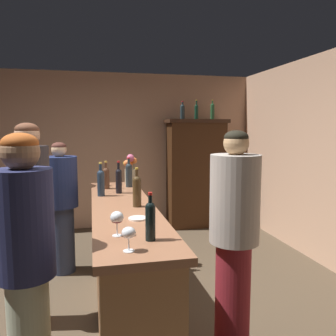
% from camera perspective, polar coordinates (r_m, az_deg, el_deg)
% --- Properties ---
extents(floor, '(7.90, 7.90, 0.00)m').
position_cam_1_polar(floor, '(3.25, -12.46, -24.81)').
color(floor, '#493B2B').
rests_on(floor, ground).
extents(wall_back, '(5.69, 0.12, 2.61)m').
position_cam_1_polar(wall_back, '(5.89, -12.95, 2.74)').
color(wall_back, tan).
rests_on(wall_back, ground).
extents(bar_counter, '(0.54, 2.61, 1.02)m').
position_cam_1_polar(bar_counter, '(3.17, -7.36, -15.17)').
color(bar_counter, '#976941').
rests_on(bar_counter, ground).
extents(display_cabinet, '(1.03, 0.48, 1.84)m').
position_cam_1_polar(display_cabinet, '(5.87, 4.71, -0.57)').
color(display_cabinet, '#381F0F').
rests_on(display_cabinet, ground).
extents(wine_bottle_merlot, '(0.08, 0.08, 0.34)m').
position_cam_1_polar(wine_bottle_merlot, '(3.92, -6.56, -0.95)').
color(wine_bottle_merlot, '#252D31').
rests_on(wine_bottle_merlot, bar_counter).
extents(wine_bottle_malbec, '(0.07, 0.07, 0.34)m').
position_cam_1_polar(wine_bottle_malbec, '(2.93, -5.21, -3.61)').
color(wine_bottle_malbec, '#402E19').
rests_on(wine_bottle_malbec, bar_counter).
extents(wine_bottle_syrah, '(0.06, 0.06, 0.29)m').
position_cam_1_polar(wine_bottle_syrah, '(2.06, -2.97, -8.51)').
color(wine_bottle_syrah, black).
rests_on(wine_bottle_syrah, bar_counter).
extents(wine_bottle_riesling, '(0.08, 0.08, 0.31)m').
position_cam_1_polar(wine_bottle_riesling, '(3.84, -10.32, -1.47)').
color(wine_bottle_riesling, '#4B2E1F').
rests_on(wine_bottle_riesling, bar_counter).
extents(wine_bottle_pinot, '(0.06, 0.06, 0.34)m').
position_cam_1_polar(wine_bottle_pinot, '(3.56, -8.23, -1.89)').
color(wine_bottle_pinot, black).
rests_on(wine_bottle_pinot, bar_counter).
extents(wine_bottle_chardonnay, '(0.07, 0.07, 0.34)m').
position_cam_1_polar(wine_bottle_chardonnay, '(3.44, -11.16, -2.18)').
color(wine_bottle_chardonnay, '#1F2D3D').
rests_on(wine_bottle_chardonnay, bar_counter).
extents(wine_glass_front, '(0.08, 0.08, 0.14)m').
position_cam_1_polar(wine_glass_front, '(4.04, -10.94, -1.48)').
color(wine_glass_front, white).
rests_on(wine_glass_front, bar_counter).
extents(wine_glass_mid, '(0.08, 0.08, 0.14)m').
position_cam_1_polar(wine_glass_mid, '(1.90, -6.59, -10.83)').
color(wine_glass_mid, white).
rests_on(wine_glass_mid, bar_counter).
extents(wine_glass_rear, '(0.08, 0.08, 0.16)m').
position_cam_1_polar(wine_glass_rear, '(2.17, -8.53, -8.34)').
color(wine_glass_rear, white).
rests_on(wine_glass_rear, bar_counter).
extents(flower_arrangement, '(0.17, 0.14, 0.37)m').
position_cam_1_polar(flower_arrangement, '(4.07, -6.38, -0.34)').
color(flower_arrangement, tan).
rests_on(flower_arrangement, bar_counter).
extents(cheese_plate, '(0.14, 0.14, 0.01)m').
position_cam_1_polar(cheese_plate, '(2.56, -5.05, -8.37)').
color(cheese_plate, white).
rests_on(cheese_plate, bar_counter).
extents(display_bottle_left, '(0.08, 0.08, 0.30)m').
position_cam_1_polar(display_bottle_left, '(5.76, 2.43, 9.50)').
color(display_bottle_left, '#223034').
rests_on(display_bottle_left, display_cabinet).
extents(display_bottle_midleft, '(0.06, 0.06, 0.33)m').
position_cam_1_polar(display_bottle_midleft, '(5.82, 4.76, 9.48)').
color(display_bottle_midleft, '#133524').
rests_on(display_bottle_midleft, display_cabinet).
extents(display_bottle_center, '(0.07, 0.07, 0.33)m').
position_cam_1_polar(display_bottle_center, '(5.92, 7.43, 9.49)').
color(display_bottle_center, '#234E2B').
rests_on(display_bottle_center, display_cabinet).
extents(patron_by_cabinet, '(0.33, 0.33, 1.74)m').
position_cam_1_polar(patron_by_cabinet, '(3.10, -21.94, -7.34)').
color(patron_by_cabinet, maroon).
rests_on(patron_by_cabinet, ground).
extents(patron_near_entrance, '(0.39, 0.39, 1.53)m').
position_cam_1_polar(patron_near_entrance, '(4.16, -17.46, -5.60)').
color(patron_near_entrance, '#293450').
rests_on(patron_near_entrance, ground).
extents(patron_in_navy, '(0.33, 0.33, 1.67)m').
position_cam_1_polar(patron_in_navy, '(2.17, -22.66, -14.40)').
color(patron_in_navy, '#A9B093').
rests_on(patron_in_navy, ground).
extents(bartender, '(0.36, 0.36, 1.68)m').
position_cam_1_polar(bartender, '(2.54, 10.97, -11.13)').
color(bartender, maroon).
rests_on(bartender, ground).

